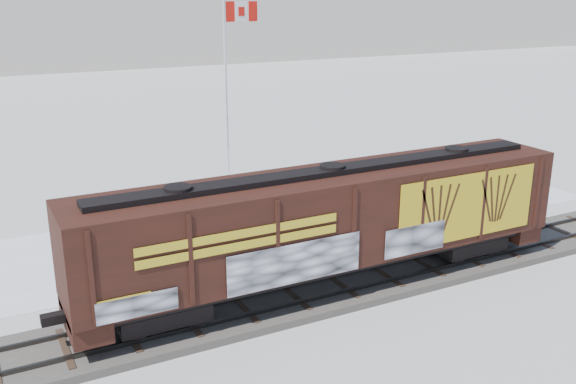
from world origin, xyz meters
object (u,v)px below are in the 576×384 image
hopper_railcar (331,220)px  car_silver (157,228)px  flagpole (229,130)px  car_dark (407,186)px  car_white (152,235)px

hopper_railcar → car_silver: hopper_railcar is taller
flagpole → car_dark: size_ratio=1.97×
car_white → car_silver: bearing=-30.3°
hopper_railcar → car_white: (-4.73, 7.20, -2.24)m
flagpole → car_white: bearing=-138.5°
flagpole → car_white: size_ratio=2.64×
car_silver → car_white: size_ratio=1.12×
car_silver → flagpole: bearing=-62.0°
car_dark → car_white: bearing=83.0°
car_silver → car_dark: size_ratio=0.84×
flagpole → car_dark: (8.29, -4.70, -3.04)m
flagpole → car_silver: bearing=-139.8°
hopper_railcar → car_white: bearing=123.3°
hopper_railcar → car_dark: size_ratio=3.53×
car_white → car_dark: bearing=-84.2°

